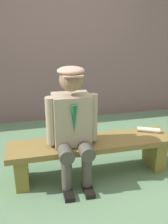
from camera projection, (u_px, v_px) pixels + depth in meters
ground_plane at (92, 173)px, 2.93m from camera, size 30.00×30.00×0.00m
bench at (92, 150)px, 2.82m from camera, size 1.87×0.42×0.43m
seated_man at (72, 122)px, 2.59m from camera, size 0.55×0.58×1.27m
rolled_magazine at (148, 130)px, 2.98m from camera, size 0.26×0.17×0.06m
stadium_wall at (64, 53)px, 4.26m from camera, size 12.00×0.24×2.29m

